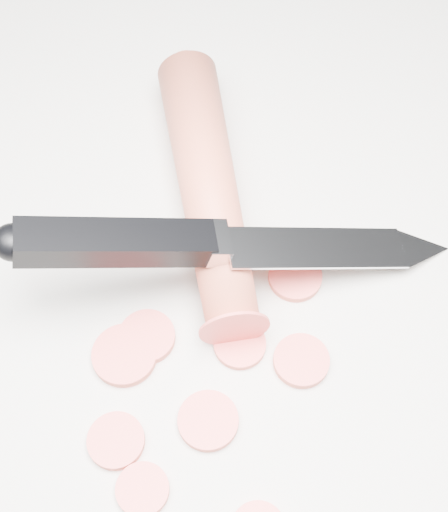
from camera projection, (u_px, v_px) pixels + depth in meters
ground at (159, 334)px, 0.46m from camera, size 2.40×2.40×0.00m
carrot at (208, 187)px, 0.49m from camera, size 0.13×0.21×0.04m
carrot_slice_0 at (116, 441)px, 0.43m from camera, size 0.03×0.03×0.01m
carrot_slice_1 at (142, 489)px, 0.41m from camera, size 0.03×0.03×0.01m
carrot_slice_2 at (147, 337)px, 0.46m from camera, size 0.04×0.04×0.01m
carrot_slice_3 at (240, 344)px, 0.46m from camera, size 0.03×0.03×0.01m
carrot_slice_4 at (301, 361)px, 0.45m from camera, size 0.04×0.04×0.01m
carrot_slice_5 at (124, 355)px, 0.45m from camera, size 0.04×0.04×0.01m
carrot_slice_7 at (208, 421)px, 0.43m from camera, size 0.04×0.04×0.01m
carrot_slice_8 at (295, 277)px, 0.48m from camera, size 0.04×0.04×0.01m
kitchen_knife at (243, 240)px, 0.45m from camera, size 0.28×0.15×0.09m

